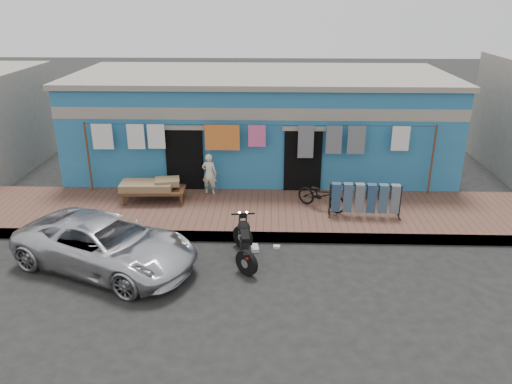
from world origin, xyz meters
The scene contains 14 objects.
ground centered at (0.00, 0.00, 0.00)m, with size 80.00×80.00×0.00m, color black.
sidewalk centered at (0.00, 3.00, 0.12)m, with size 28.00×3.00×0.25m, color brown.
curb centered at (0.00, 1.55, 0.12)m, with size 28.00×0.10×0.25m, color gray.
building centered at (0.00, 6.99, 1.69)m, with size 12.20×5.20×3.36m.
clothesline centered at (-0.26, 4.25, 1.82)m, with size 10.06×0.06×2.10m.
car centered at (-3.28, 0.19, 0.60)m, with size 1.94×4.27×1.20m, color silver.
seated_person centered at (-1.44, 4.14, 0.86)m, with size 0.44×0.29×1.21m, color beige.
bicycle centered at (1.76, 3.11, 0.73)m, with size 0.52×1.48×0.96m, color black.
motorcycle centered at (-0.22, 0.58, 0.50)m, with size 0.74×1.61×1.01m, color black, non-canonical shape.
charpoy centered at (-2.95, 3.49, 0.56)m, with size 1.87×0.95×0.62m, color brown, non-canonical shape.
jeans_rack centered at (2.85, 2.65, 0.71)m, with size 1.95×0.49×0.93m, color black, non-canonical shape.
litter_a centered at (0.53, 1.20, 0.04)m, with size 0.16×0.12×0.07m, color silver.
litter_b centered at (-0.01, 1.20, 0.04)m, with size 0.17×0.13×0.09m, color silver.
litter_c centered at (0.00, 1.06, 0.05)m, with size 0.23×0.18×0.09m, color silver.
Camera 1 is at (0.37, -9.55, 5.74)m, focal length 35.00 mm.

